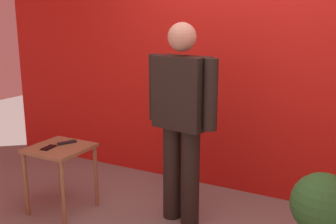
# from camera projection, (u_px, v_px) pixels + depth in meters

# --- Properties ---
(back_wall_red) EXTENTS (6.07, 0.12, 3.38)m
(back_wall_red) POSITION_uv_depth(u_px,v_px,m) (250.00, 21.00, 3.74)
(back_wall_red) COLOR red
(back_wall_red) RESTS_ON ground_plane
(standing_person) EXTENTS (0.67, 0.30, 1.69)m
(standing_person) POSITION_uv_depth(u_px,v_px,m) (182.00, 115.00, 3.28)
(standing_person) COLOR black
(standing_person) RESTS_ON ground_plane
(side_table) EXTENTS (0.49, 0.49, 0.61)m
(side_table) POSITION_uv_depth(u_px,v_px,m) (60.00, 158.00, 3.56)
(side_table) COLOR olive
(side_table) RESTS_ON ground_plane
(cell_phone) EXTENTS (0.09, 0.15, 0.01)m
(cell_phone) POSITION_uv_depth(u_px,v_px,m) (49.00, 148.00, 3.49)
(cell_phone) COLOR black
(cell_phone) RESTS_ON side_table
(tv_remote) EXTENTS (0.11, 0.17, 0.02)m
(tv_remote) POSITION_uv_depth(u_px,v_px,m) (67.00, 142.00, 3.61)
(tv_remote) COLOR black
(tv_remote) RESTS_ON side_table
(potted_plant) EXTENTS (0.44, 0.44, 0.69)m
(potted_plant) POSITION_uv_depth(u_px,v_px,m) (322.00, 212.00, 2.78)
(potted_plant) COLOR brown
(potted_plant) RESTS_ON ground_plane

